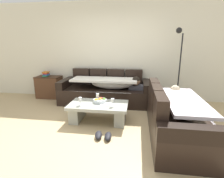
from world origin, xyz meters
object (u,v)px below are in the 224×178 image
wine_glass_near_right (113,101)px  wine_glass_far_back (98,96)px  pair_of_shoes (103,136)px  couch_along_wall (106,91)px  wine_glass_near_left (80,100)px  open_magazine (107,104)px  fruit_bowl (100,100)px  couch_near_window (176,117)px  floor_lamp (178,62)px  side_cabinet (49,87)px  book_stack_on_cabinet (46,74)px  coffee_table (98,110)px

wine_glass_near_right → wine_glass_far_back: same height
pair_of_shoes → couch_along_wall: bearing=98.3°
wine_glass_far_back → couch_along_wall: bearing=89.4°
wine_glass_near_left → wine_glass_far_back: 0.42m
wine_glass_near_right → open_magazine: size_ratio=0.59×
wine_glass_near_right → wine_glass_far_back: 0.48m
couch_along_wall → fruit_bowl: size_ratio=8.49×
wine_glass_far_back → wine_glass_near_right: bearing=-39.7°
couch_near_window → floor_lamp: floor_lamp is taller
couch_near_window → side_cabinet: size_ratio=2.76×
open_magazine → book_stack_on_cabinet: 2.53m
fruit_bowl → coffee_table: bearing=-100.7°
couch_near_window → wine_glass_near_right: (-1.15, 0.24, 0.16)m
fruit_bowl → pair_of_shoes: fruit_bowl is taller
wine_glass_near_right → book_stack_on_cabinet: (-2.19, 1.54, 0.22)m
wine_glass_near_left → side_cabinet: size_ratio=0.23×
pair_of_shoes → floor_lamp: bearing=51.7°
wine_glass_near_left → wine_glass_near_right: 0.65m
wine_glass_far_back → open_magazine: size_ratio=0.59×
fruit_bowl → open_magazine: fruit_bowl is taller
wine_glass_near_right → side_cabinet: side_cabinet is taller
couch_along_wall → wine_glass_near_right: (0.36, -1.31, 0.17)m
wine_glass_near_left → side_cabinet: 2.15m
wine_glass_far_back → side_cabinet: side_cabinet is taller
couch_near_window → fruit_bowl: 1.53m
side_cabinet → floor_lamp: (3.60, -0.11, 0.80)m
fruit_bowl → wine_glass_near_left: bearing=-146.1°
couch_near_window → pair_of_shoes: couch_near_window is taller
open_magazine → fruit_bowl: bearing=131.8°
book_stack_on_cabinet → floor_lamp: floor_lamp is taller
couch_near_window → floor_lamp: bearing=-10.7°
wine_glass_far_back → open_magazine: (0.23, -0.20, -0.11)m
wine_glass_near_right → open_magazine: 0.21m
pair_of_shoes → wine_glass_far_back: bearing=108.4°
couch_along_wall → floor_lamp: floor_lamp is taller
wine_glass_far_back → pair_of_shoes: bearing=-71.6°
side_cabinet → couch_near_window: bearing=-28.5°
side_cabinet → book_stack_on_cabinet: (-0.06, -0.00, 0.39)m
wine_glass_far_back → book_stack_on_cabinet: size_ratio=0.73×
couch_near_window → wine_glass_near_left: couch_near_window is taller
fruit_bowl → wine_glass_far_back: size_ratio=1.69×
coffee_table → fruit_bowl: bearing=79.3°
wine_glass_far_back → pair_of_shoes: 1.00m
side_cabinet → book_stack_on_cabinet: 0.40m
wine_glass_near_right → book_stack_on_cabinet: 2.69m
couch_along_wall → wine_glass_far_back: couch_along_wall is taller
pair_of_shoes → side_cabinet: bearing=134.5°
fruit_bowl → pair_of_shoes: bearing=-74.5°
fruit_bowl → couch_near_window: bearing=-17.7°
wine_glass_near_left → wine_glass_far_back: size_ratio=1.00×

